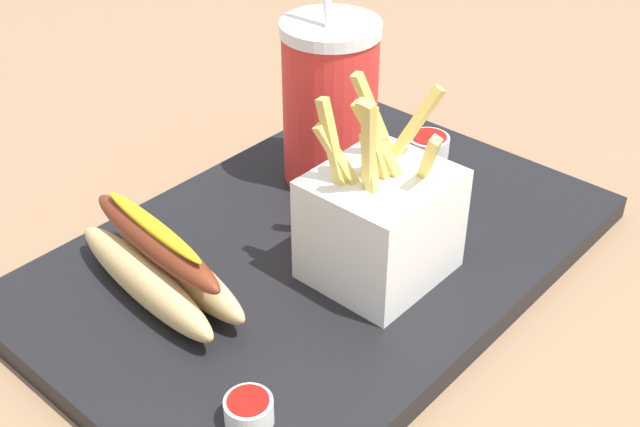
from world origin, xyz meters
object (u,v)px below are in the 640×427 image
hot_dog_1 (158,265)px  ketchup_cup_1 (249,410)px  ketchup_cup_3 (444,210)px  ketchup_cup_2 (428,144)px  soda_cup (330,102)px  fries_basket (380,221)px

hot_dog_1 → ketchup_cup_1: hot_dog_1 is taller
hot_dog_1 → ketchup_cup_3: 0.23m
ketchup_cup_1 → ketchup_cup_3: (-0.25, -0.03, 0.00)m
hot_dog_1 → ketchup_cup_3: (-0.21, 0.10, -0.01)m
ketchup_cup_1 → hot_dog_1: bearing=-107.6°
hot_dog_1 → ketchup_cup_2: bearing=174.3°
soda_cup → hot_dog_1: bearing=4.2°
soda_cup → ketchup_cup_3: size_ratio=6.70×
fries_basket → soda_cup: bearing=-124.0°
ketchup_cup_1 → ketchup_cup_3: bearing=-172.6°
soda_cup → fries_basket: soda_cup is taller
soda_cup → ketchup_cup_3: bearing=92.7°
ketchup_cup_1 → ketchup_cup_3: size_ratio=0.96×
ketchup_cup_2 → ketchup_cup_3: size_ratio=1.23×
ketchup_cup_3 → soda_cup: bearing=-87.3°
fries_basket → ketchup_cup_3: 0.09m
soda_cup → ketchup_cup_1: soda_cup is taller
soda_cup → hot_dog_1: (0.20, 0.02, -0.05)m
hot_dog_1 → ketchup_cup_3: bearing=153.8°
fries_basket → ketchup_cup_1: (0.17, 0.03, -0.03)m
fries_basket → hot_dog_1: size_ratio=0.93×
hot_dog_1 → ketchup_cup_2: (-0.29, 0.03, -0.01)m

